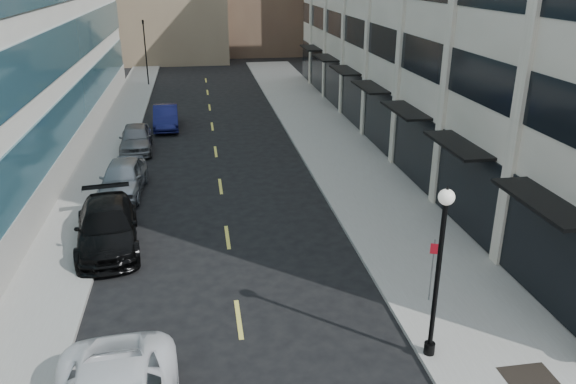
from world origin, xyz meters
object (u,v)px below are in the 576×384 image
object	(u,v)px
car_blue_sedan	(166,117)
car_grey_sedan	(136,138)
lamppost	(439,260)
sign_post	(433,261)
car_black_pickup	(107,227)
traffic_signal	(143,24)
car_silver_sedan	(123,178)

from	to	relation	value
car_blue_sedan	car_grey_sedan	distance (m)	5.36
lamppost	sign_post	world-z (taller)	lamppost
lamppost	sign_post	distance (m)	3.31
car_black_pickup	car_blue_sedan	bearing A→B (deg)	77.85
traffic_signal	sign_post	bearing A→B (deg)	-73.48
car_silver_sedan	sign_post	xyz separation A→B (m)	(11.20, -11.89, 0.77)
car_black_pickup	car_grey_sedan	size ratio (longest dim) A/B	1.24
car_silver_sedan	lamppost	distance (m)	17.89
car_black_pickup	sign_post	xyz separation A→B (m)	(11.20, -6.12, 0.77)
car_silver_sedan	car_black_pickup	bearing A→B (deg)	-86.67
car_black_pickup	sign_post	world-z (taller)	sign_post
car_silver_sedan	lamppost	world-z (taller)	lamppost
traffic_signal	lamppost	distance (m)	44.21
car_grey_sedan	sign_post	world-z (taller)	sign_post
traffic_signal	car_blue_sedan	distance (m)	16.79
traffic_signal	car_grey_sedan	distance (m)	21.58
lamppost	car_silver_sedan	bearing A→B (deg)	124.72
sign_post	car_blue_sedan	bearing A→B (deg)	133.13
car_silver_sedan	lamppost	size ratio (longest dim) A/B	0.95
sign_post	car_black_pickup	bearing A→B (deg)	172.88
car_silver_sedan	lamppost	xyz separation A→B (m)	(10.10, -14.58, 2.38)
traffic_signal	car_grey_sedan	bearing A→B (deg)	-88.09
car_silver_sedan	sign_post	bearing A→B (deg)	-43.39
car_black_pickup	car_silver_sedan	world-z (taller)	car_black_pickup
traffic_signal	car_black_pickup	xyz separation A→B (m)	(0.70, -34.00, -4.87)
car_black_pickup	car_grey_sedan	bearing A→B (deg)	82.89
traffic_signal	car_silver_sedan	bearing A→B (deg)	-88.58
car_silver_sedan	car_blue_sedan	distance (m)	12.45
car_blue_sedan	car_grey_sedan	world-z (taller)	car_grey_sedan
car_black_pickup	lamppost	bearing A→B (deg)	-48.18
car_black_pickup	car_grey_sedan	xyz separation A→B (m)	(0.00, 13.00, -0.04)
lamppost	car_grey_sedan	bearing A→B (deg)	114.86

